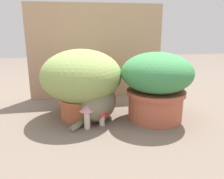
# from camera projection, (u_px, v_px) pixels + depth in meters

# --- Properties ---
(ground_plane) EXTENTS (6.00, 6.00, 0.00)m
(ground_plane) POSITION_uv_depth(u_px,v_px,m) (101.00, 117.00, 1.38)
(ground_plane) COLOR #6C5E52
(cardboard_backdrop) EXTENTS (1.01, 0.03, 0.70)m
(cardboard_backdrop) POSITION_uv_depth(u_px,v_px,m) (97.00, 52.00, 1.72)
(cardboard_backdrop) COLOR tan
(cardboard_backdrop) RESTS_ON ground
(grass_planter) EXTENTS (0.48, 0.48, 0.41)m
(grass_planter) POSITION_uv_depth(u_px,v_px,m) (81.00, 79.00, 1.34)
(grass_planter) COLOR #BC623B
(grass_planter) RESTS_ON ground
(leafy_planter) EXTENTS (0.41, 0.41, 0.40)m
(leafy_planter) POSITION_uv_depth(u_px,v_px,m) (156.00, 83.00, 1.31)
(leafy_planter) COLOR #B95D42
(leafy_planter) RESTS_ON ground
(cat) EXTENTS (0.33, 0.32, 0.32)m
(cat) POSITION_uv_depth(u_px,v_px,m) (100.00, 100.00, 1.32)
(cat) COLOR #77755B
(cat) RESTS_ON ground
(mushroom_ornament_red) EXTENTS (0.08, 0.08, 0.10)m
(mushroom_ornament_red) POSITION_uv_depth(u_px,v_px,m) (102.00, 113.00, 1.25)
(mushroom_ornament_red) COLOR silver
(mushroom_ornament_red) RESTS_ON ground
(mushroom_ornament_pink) EXTENTS (0.08, 0.08, 0.13)m
(mushroom_ornament_pink) POSITION_uv_depth(u_px,v_px,m) (87.00, 112.00, 1.21)
(mushroom_ornament_pink) COLOR silver
(mushroom_ornament_pink) RESTS_ON ground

